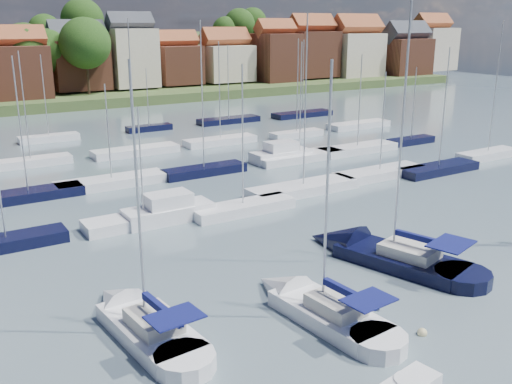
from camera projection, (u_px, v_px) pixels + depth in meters
ground at (141, 162)px, 63.69m from camera, size 260.00×260.00×0.00m
sailboat_left at (139, 322)px, 28.83m from camera, size 3.75×10.88×14.56m
sailboat_centre at (314, 307)px, 30.35m from camera, size 3.69×10.79×14.44m
sailboat_navy at (377, 254)px, 37.38m from camera, size 6.81×13.20×17.62m
buoy_c at (340, 329)px, 28.84m from camera, size 0.50×0.50×0.50m
buoy_d at (422, 335)px, 28.35m from camera, size 0.49×0.49×0.49m
buoy_e at (364, 255)px, 38.12m from camera, size 0.49×0.49×0.49m
marina_field at (174, 165)px, 60.58m from camera, size 79.62×41.41×15.93m
far_shore_town at (11, 67)px, 139.01m from camera, size 212.46×90.00×22.27m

